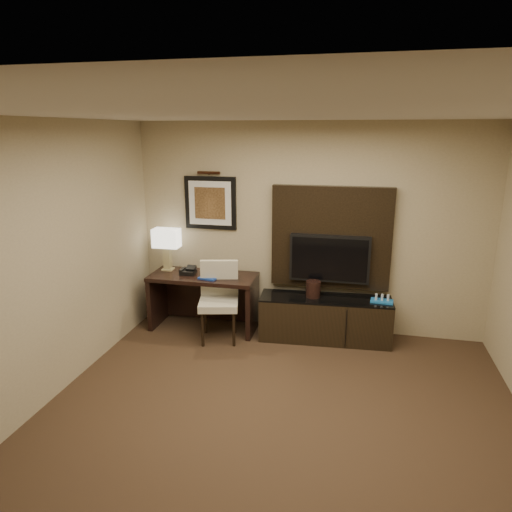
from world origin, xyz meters
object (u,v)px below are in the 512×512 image
(desk, at_px, (204,302))
(desk_chair, at_px, (219,303))
(desk_phone, at_px, (188,271))
(minibar_tray, at_px, (382,298))
(tv, at_px, (329,259))
(ice_bucket, at_px, (313,289))
(table_lamp, at_px, (167,248))
(water_bottle, at_px, (235,270))
(credenza, at_px, (325,319))

(desk, bearing_deg, desk_chair, -45.07)
(desk_phone, height_order, minibar_tray, desk_phone)
(tv, distance_m, desk_chair, 1.50)
(desk, relative_size, ice_bucket, 6.76)
(desk_chair, relative_size, minibar_tray, 3.74)
(desk_chair, distance_m, minibar_tray, 2.01)
(table_lamp, height_order, ice_bucket, table_lamp)
(desk_phone, relative_size, minibar_tray, 0.71)
(water_bottle, bearing_deg, table_lamp, 174.62)
(desk, distance_m, minibar_tray, 2.30)
(water_bottle, xyz_separation_m, minibar_tray, (1.86, -0.01, -0.22))
(tv, relative_size, water_bottle, 5.89)
(table_lamp, relative_size, water_bottle, 3.67)
(credenza, bearing_deg, desk_chair, -170.76)
(desk_chair, distance_m, table_lamp, 1.09)
(table_lamp, xyz_separation_m, minibar_tray, (2.82, -0.10, -0.45))
(ice_bucket, xyz_separation_m, minibar_tray, (0.84, 0.01, -0.06))
(water_bottle, distance_m, ice_bucket, 1.04)
(tv, distance_m, ice_bucket, 0.44)
(tv, relative_size, desk_phone, 5.27)
(tv, relative_size, minibar_tray, 3.75)
(tv, distance_m, water_bottle, 1.22)
(desk_phone, relative_size, water_bottle, 1.12)
(tv, xyz_separation_m, water_bottle, (-1.20, -0.17, -0.19))
(desk, xyz_separation_m, table_lamp, (-0.54, 0.11, 0.68))
(desk_phone, bearing_deg, minibar_tray, -0.14)
(desk, relative_size, table_lamp, 2.24)
(desk, bearing_deg, credenza, -0.34)
(table_lamp, xyz_separation_m, water_bottle, (0.96, -0.09, -0.23))
(credenza, relative_size, tv, 1.63)
(desk, height_order, ice_bucket, ice_bucket)
(credenza, height_order, table_lamp, table_lamp)
(table_lamp, bearing_deg, desk_chair, -26.15)
(desk, xyz_separation_m, desk_phone, (-0.20, -0.00, 0.42))
(tv, bearing_deg, credenza, -94.16)
(table_lamp, height_order, desk_phone, table_lamp)
(desk, xyz_separation_m, credenza, (1.61, -0.00, -0.09))
(credenza, relative_size, desk_chair, 1.63)
(minibar_tray, bearing_deg, desk, -179.72)
(water_bottle, bearing_deg, ice_bucket, -1.17)
(desk_chair, distance_m, desk_phone, 0.65)
(table_lamp, relative_size, ice_bucket, 3.02)
(desk, relative_size, tv, 1.39)
(table_lamp, height_order, minibar_tray, table_lamp)
(tv, distance_m, table_lamp, 2.16)
(desk_phone, height_order, ice_bucket, desk_phone)
(tv, bearing_deg, desk_phone, -173.93)
(desk_chair, relative_size, desk_phone, 5.27)
(table_lamp, bearing_deg, desk_phone, -19.45)
(tv, height_order, desk_phone, tv)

